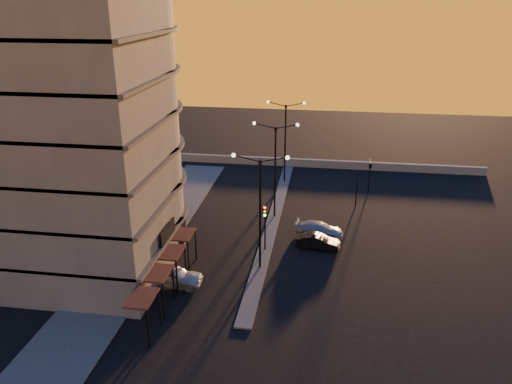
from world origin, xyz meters
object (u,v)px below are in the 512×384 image
object	(u,v)px
streetlamp_mid	(275,163)
traffic_light_main	(265,220)
car_sedan	(318,241)
car_wagon	(319,229)
car_hatchback	(172,276)

from	to	relation	value
streetlamp_mid	traffic_light_main	xyz separation A→B (m)	(0.00, -7.13, -2.70)
traffic_light_main	car_sedan	size ratio (longest dim) A/B	1.14
car_wagon	car_sedan	bearing A→B (deg)	-173.05
car_hatchback	car_sedan	bearing A→B (deg)	-54.68
car_hatchback	streetlamp_mid	bearing A→B (deg)	-24.92
traffic_light_main	car_wagon	xyz separation A→B (m)	(4.50, 3.64, -2.26)
traffic_light_main	car_wagon	world-z (taller)	traffic_light_main
car_hatchback	car_sedan	world-z (taller)	car_hatchback
streetlamp_mid	traffic_light_main	bearing A→B (deg)	-90.00
streetlamp_mid	car_hatchback	xyz separation A→B (m)	(-6.15, -13.47, -4.82)
streetlamp_mid	car_sedan	size ratio (longest dim) A/B	2.55
traffic_light_main	car_hatchback	distance (m)	9.09
traffic_light_main	car_sedan	bearing A→B (deg)	15.90
traffic_light_main	car_sedan	distance (m)	5.14
streetlamp_mid	car_wagon	bearing A→B (deg)	-37.81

